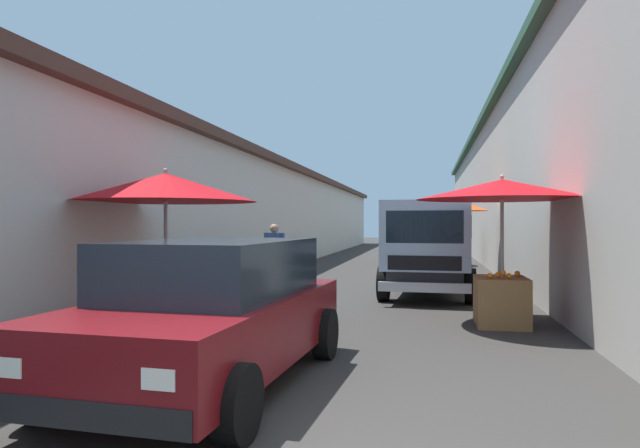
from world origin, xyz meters
name	(u,v)px	position (x,y,z in m)	size (l,w,h in m)	color
ground	(380,276)	(13.50, 0.00, 0.00)	(90.00, 90.00, 0.00)	#33302D
building_left_whitewash	(194,215)	(15.75, 7.03, 1.92)	(49.80, 7.50, 3.83)	beige
building_right_concrete	(605,187)	(15.75, -7.03, 2.79)	(49.80, 7.50, 5.56)	#A39E93
fruit_stall_near_left	(451,215)	(13.62, -2.13, 1.86)	(2.13, 2.13, 2.46)	#9E9EA3
fruit_stall_mid_lane	(429,222)	(18.50, -1.50, 1.65)	(2.54, 2.54, 2.18)	#9E9EA3
fruit_stall_near_right	(502,211)	(5.83, -2.59, 1.82)	(2.74, 2.74, 2.40)	#9E9EA3
fruit_stall_far_right	(166,202)	(4.49, 2.52, 1.95)	(2.80, 2.80, 2.47)	#9E9EA3
hatchback_car	(212,311)	(1.90, 0.72, 0.74)	(4.01, 2.12, 1.45)	#600F14
delivery_truck	(428,250)	(8.84, -1.43, 1.04)	(5.00, 2.14, 2.08)	black
vendor_by_crates	(274,252)	(9.70, 2.26, 0.92)	(0.38, 0.59, 1.61)	#665B4C
parked_scooter	(445,266)	(12.13, -1.89, 0.45)	(1.66, 0.59, 1.14)	black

